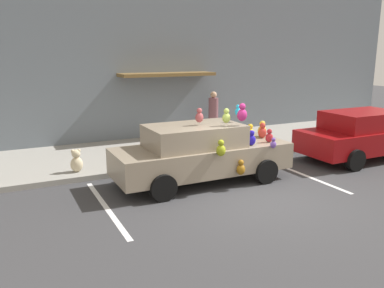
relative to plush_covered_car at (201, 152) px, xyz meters
name	(u,v)px	position (x,y,z in m)	size (l,w,h in m)	color
ground_plane	(259,198)	(0.69, -1.64, -0.80)	(60.00, 60.00, 0.00)	#38383A
sidewalk	(174,149)	(0.69, 3.36, -0.73)	(24.00, 4.00, 0.15)	gray
storefront_building	(151,57)	(0.69, 5.50, 2.39)	(24.00, 1.25, 6.40)	slate
parking_stripe_front	(302,174)	(2.87, -0.64, -0.80)	(0.12, 3.60, 0.01)	silver
parking_stripe_rear	(106,207)	(-2.70, -0.64, -0.80)	(0.12, 3.60, 0.01)	silver
plush_covered_car	(201,152)	(0.00, 0.00, 0.00)	(4.65, 1.97, 2.11)	gray
parked_sedan_behind	(365,134)	(5.80, -0.19, -0.01)	(4.57, 1.97, 1.54)	maroon
teddy_bear_on_sidewalk	(76,161)	(-2.86, 1.87, -0.36)	(0.34, 0.28, 0.64)	beige
pedestrian_near_shopfront	(213,115)	(2.94, 4.63, 0.14)	(0.38, 0.38, 1.71)	brown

